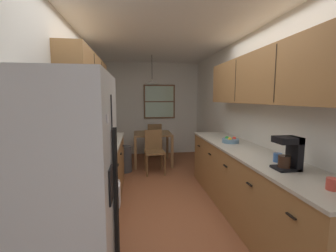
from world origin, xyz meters
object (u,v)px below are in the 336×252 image
dining_chair_far (154,138)px  mug_by_coffeemaker (332,184)px  trash_bin (125,159)px  mug_spare (278,158)px  dining_chair_near (154,149)px  refrigerator (61,202)px  coffee_maker (290,152)px  storage_canister (90,147)px  stove_range (83,206)px  fruit_bowl (230,140)px  microwave_over_range (65,88)px  dining_table (153,138)px

dining_chair_far → mug_by_coffeemaker: size_ratio=7.69×
trash_bin → mug_spare: bearing=-56.9°
dining_chair_near → mug_spare: size_ratio=7.24×
dining_chair_near → refrigerator: bearing=-105.6°
coffee_maker → storage_canister: bearing=156.2°
refrigerator → mug_by_coffeemaker: bearing=-4.1°
dining_chair_near → dining_chair_far: bearing=85.3°
stove_range → mug_by_coffeemaker: bearing=-24.2°
stove_range → mug_spare: 2.09m
trash_bin → stove_range: bearing=-96.7°
mug_by_coffeemaker → fruit_bowl: 1.80m
refrigerator → dining_chair_far: refrigerator is taller
stove_range → coffee_maker: (1.98, -0.40, 0.59)m
mug_spare → fruit_bowl: size_ratio=0.50×
stove_range → storage_canister: stove_range is taller
refrigerator → dining_chair_near: refrigerator is taller
refrigerator → fruit_bowl: size_ratio=6.97×
trash_bin → mug_by_coffeemaker: (1.68, -3.40, 0.67)m
stove_range → trash_bin: stove_range is taller
microwave_over_range → mug_spare: (2.14, -0.15, -0.71)m
coffee_maker → mug_by_coffeemaker: size_ratio=2.68×
dining_table → dining_chair_near: (-0.01, -0.64, -0.13)m
dining_chair_near → mug_by_coffeemaker: 3.47m
dining_chair_near → mug_spare: 2.80m
dining_chair_far → trash_bin: size_ratio=1.62×
microwave_over_range → storage_canister: 0.84m
mug_by_coffeemaker → fruit_bowl: size_ratio=0.47×
dining_chair_near → mug_spare: mug_spare is taller
mug_by_coffeemaker → dining_chair_far: bearing=101.9°
mug_spare → dining_chair_far: bearing=104.8°
fruit_bowl → trash_bin: bearing=136.3°
stove_range → mug_by_coffeemaker: stove_range is taller
storage_canister → coffee_maker: (1.98, -0.88, 0.08)m
dining_chair_near → fruit_bowl: fruit_bowl is taller
refrigerator → stove_range: bearing=93.3°
storage_canister → mug_by_coffeemaker: 2.41m
refrigerator → mug_spare: refrigerator is taller
mug_by_coffeemaker → storage_canister: bearing=145.4°
dining_chair_near → fruit_bowl: size_ratio=3.62×
refrigerator → coffee_maker: 1.98m
mug_spare → fruit_bowl: same height
dining_chair_far → mug_by_coffeemaker: bearing=-78.1°
microwave_over_range → mug_spare: bearing=-4.0°
refrigerator → microwave_over_range: 1.10m
storage_canister → coffee_maker: coffee_maker is taller
storage_canister → stove_range: bearing=-89.3°
microwave_over_range → dining_chair_near: 2.84m
trash_bin → mug_spare: (1.73, -2.66, 0.67)m
dining_table → dining_chair_near: size_ratio=0.97×
mug_by_coffeemaker → dining_chair_near: bearing=108.0°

